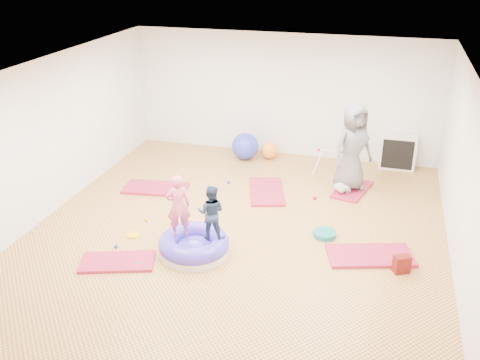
# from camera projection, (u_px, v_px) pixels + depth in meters

# --- Properties ---
(room) EXTENTS (7.01, 8.01, 2.81)m
(room) POSITION_uv_depth(u_px,v_px,m) (235.00, 159.00, 8.61)
(room) COLOR gold
(room) RESTS_ON ground
(gym_mat_front_left) EXTENTS (1.26, 0.90, 0.05)m
(gym_mat_front_left) POSITION_uv_depth(u_px,v_px,m) (117.00, 262.00, 8.36)
(gym_mat_front_left) COLOR #B9244A
(gym_mat_front_left) RESTS_ON ground
(gym_mat_mid_left) EXTENTS (1.35, 0.81, 0.05)m
(gym_mat_mid_left) POSITION_uv_depth(u_px,v_px,m) (156.00, 188.00, 10.84)
(gym_mat_mid_left) COLOR #B9244A
(gym_mat_mid_left) RESTS_ON ground
(gym_mat_center_back) EXTENTS (0.98, 1.42, 0.05)m
(gym_mat_center_back) POSITION_uv_depth(u_px,v_px,m) (267.00, 191.00, 10.70)
(gym_mat_center_back) COLOR #B9244A
(gym_mat_center_back) RESTS_ON ground
(gym_mat_right) EXTENTS (1.48, 1.04, 0.06)m
(gym_mat_right) POSITION_uv_depth(u_px,v_px,m) (370.00, 256.00, 8.52)
(gym_mat_right) COLOR #B9244A
(gym_mat_right) RESTS_ON ground
(gym_mat_rear_right) EXTENTS (0.80, 1.20, 0.05)m
(gym_mat_rear_right) POSITION_uv_depth(u_px,v_px,m) (352.00, 190.00, 10.78)
(gym_mat_rear_right) COLOR #B9244A
(gym_mat_rear_right) RESTS_ON ground
(inflatable_cushion) EXTENTS (1.15, 1.15, 0.36)m
(inflatable_cushion) POSITION_uv_depth(u_px,v_px,m) (194.00, 245.00, 8.58)
(inflatable_cushion) COLOR silver
(inflatable_cushion) RESTS_ON ground
(child_pink) EXTENTS (0.46, 0.40, 1.05)m
(child_pink) POSITION_uv_depth(u_px,v_px,m) (178.00, 203.00, 8.37)
(child_pink) COLOR #DC5C7D
(child_pink) RESTS_ON inflatable_cushion
(child_navy) EXTENTS (0.48, 0.39, 0.91)m
(child_navy) POSITION_uv_depth(u_px,v_px,m) (211.00, 210.00, 8.31)
(child_navy) COLOR navy
(child_navy) RESTS_ON inflatable_cushion
(adult_caregiver) EXTENTS (1.00, 0.98, 1.74)m
(adult_caregiver) POSITION_uv_depth(u_px,v_px,m) (353.00, 147.00, 10.45)
(adult_caregiver) COLOR #5B5C5F
(adult_caregiver) RESTS_ON gym_mat_rear_right
(infant) EXTENTS (0.33, 0.33, 0.19)m
(infant) POSITION_uv_depth(u_px,v_px,m) (342.00, 187.00, 10.59)
(infant) COLOR #A1D0E8
(infant) RESTS_ON gym_mat_rear_right
(ball_pit_balls) EXTENTS (2.98, 3.39, 0.07)m
(ball_pit_balls) POSITION_uv_depth(u_px,v_px,m) (192.00, 211.00, 9.91)
(ball_pit_balls) COLOR green
(ball_pit_balls) RESTS_ON ground
(exercise_ball_blue) EXTENTS (0.62, 0.62, 0.62)m
(exercise_ball_blue) POSITION_uv_depth(u_px,v_px,m) (245.00, 146.00, 12.24)
(exercise_ball_blue) COLOR #2C38CC
(exercise_ball_blue) RESTS_ON ground
(exercise_ball_orange) EXTENTS (0.39, 0.39, 0.39)m
(exercise_ball_orange) POSITION_uv_depth(u_px,v_px,m) (269.00, 150.00, 12.32)
(exercise_ball_orange) COLOR orange
(exercise_ball_orange) RESTS_ON ground
(infant_play_gym) EXTENTS (0.67, 0.63, 0.51)m
(infant_play_gym) POSITION_uv_depth(u_px,v_px,m) (330.00, 158.00, 11.51)
(infant_play_gym) COLOR white
(infant_play_gym) RESTS_ON ground
(cube_shelf) EXTENTS (0.76, 0.38, 0.76)m
(cube_shelf) POSITION_uv_depth(u_px,v_px,m) (398.00, 152.00, 11.71)
(cube_shelf) COLOR white
(cube_shelf) RESTS_ON ground
(balance_disc) EXTENTS (0.39, 0.39, 0.09)m
(balance_disc) POSITION_uv_depth(u_px,v_px,m) (325.00, 234.00, 9.11)
(balance_disc) COLOR #126E76
(balance_disc) RESTS_ON ground
(backpack) EXTENTS (0.29, 0.25, 0.28)m
(backpack) POSITION_uv_depth(u_px,v_px,m) (402.00, 264.00, 8.09)
(backpack) COLOR #960C05
(backpack) RESTS_ON ground
(yellow_toy) EXTENTS (0.22, 0.22, 0.03)m
(yellow_toy) POSITION_uv_depth(u_px,v_px,m) (133.00, 235.00, 9.13)
(yellow_toy) COLOR yellow
(yellow_toy) RESTS_ON ground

